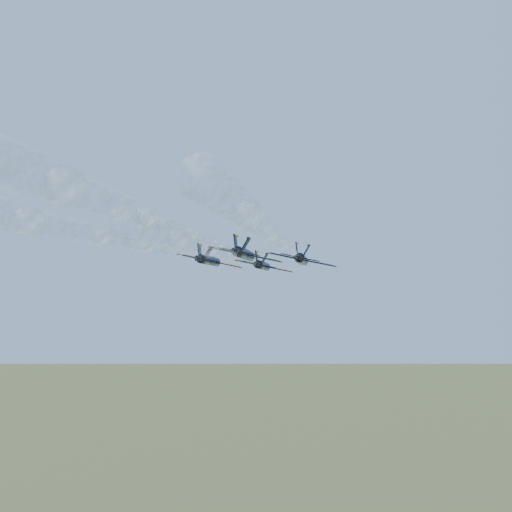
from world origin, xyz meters
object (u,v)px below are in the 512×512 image
(jet_lead, at_px, (263,266))
(jet_right, at_px, (302,260))
(jet_slot, at_px, (245,254))
(jet_left, at_px, (210,261))

(jet_lead, distance_m, jet_right, 15.94)
(jet_slot, bearing_deg, jet_lead, 90.06)
(jet_right, distance_m, jet_slot, 14.49)
(jet_left, height_order, jet_right, same)
(jet_left, height_order, jet_slot, same)
(jet_right, bearing_deg, jet_lead, 124.66)
(jet_right, relative_size, jet_slot, 1.00)
(jet_lead, bearing_deg, jet_left, -122.86)
(jet_lead, height_order, jet_slot, same)
(jet_left, distance_m, jet_slot, 14.08)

